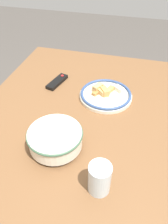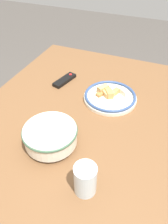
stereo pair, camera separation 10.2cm
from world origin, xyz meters
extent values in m
plane|color=#4C4742|center=(0.00, 0.00, 0.00)|extent=(8.00, 8.00, 0.00)
cube|color=brown|center=(0.00, 0.00, 0.73)|extent=(1.44, 1.08, 0.04)
cylinder|color=brown|center=(0.65, -0.47, 0.36)|extent=(0.06, 0.06, 0.71)
cylinder|color=brown|center=(0.65, 0.47, 0.36)|extent=(0.06, 0.06, 0.71)
cylinder|color=silver|center=(-0.16, 0.07, 0.76)|extent=(0.10, 0.10, 0.02)
cylinder|color=silver|center=(-0.16, 0.07, 0.80)|extent=(0.22, 0.22, 0.07)
cylinder|color=#B75B23|center=(-0.16, 0.07, 0.80)|extent=(0.20, 0.20, 0.06)
torus|color=#42664C|center=(-0.16, 0.07, 0.83)|extent=(0.23, 0.23, 0.01)
cylinder|color=silver|center=(0.23, -0.07, 0.76)|extent=(0.28, 0.28, 0.02)
torus|color=#334C7F|center=(0.23, -0.07, 0.78)|extent=(0.27, 0.27, 0.01)
cube|color=tan|center=(0.23, -0.06, 0.79)|extent=(0.07, 0.06, 0.03)
cube|color=silver|center=(0.28, -0.13, 0.78)|extent=(0.06, 0.06, 0.03)
cube|color=tan|center=(0.27, -0.09, 0.78)|extent=(0.05, 0.04, 0.02)
cube|color=#B2753D|center=(0.22, -0.02, 0.78)|extent=(0.05, 0.04, 0.02)
cube|color=tan|center=(0.25, -0.02, 0.79)|extent=(0.07, 0.06, 0.04)
cube|color=tan|center=(0.24, -0.05, 0.78)|extent=(0.08, 0.08, 0.03)
cube|color=black|center=(0.29, 0.23, 0.76)|extent=(0.17, 0.09, 0.02)
cylinder|color=red|center=(0.34, 0.22, 0.77)|extent=(0.02, 0.02, 0.00)
cylinder|color=silver|center=(-0.30, -0.14, 0.81)|extent=(0.08, 0.08, 0.12)
camera|label=1|loc=(-0.71, -0.19, 1.47)|focal=35.00mm
camera|label=2|loc=(-0.68, -0.29, 1.47)|focal=35.00mm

